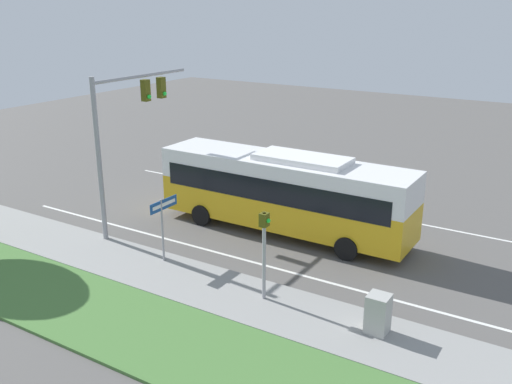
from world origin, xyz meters
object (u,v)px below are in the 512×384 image
at_px(utility_cabinet, 378,314).
at_px(street_sign, 163,218).
at_px(signal_gantry, 126,121).
at_px(pedestrian_signal, 264,242).
at_px(bus, 284,189).

bearing_deg(utility_cabinet, street_sign, 86.21).
bearing_deg(signal_gantry, pedestrian_signal, -107.00).
relative_size(street_sign, utility_cabinet, 2.11).
xyz_separation_m(pedestrian_signal, street_sign, (0.57, 4.67, -0.29)).
bearing_deg(pedestrian_signal, signal_gantry, 73.00).
height_order(street_sign, utility_cabinet, street_sign).
bearing_deg(bus, signal_gantry, 118.54).
distance_m(signal_gantry, utility_cabinet, 12.84).
height_order(pedestrian_signal, street_sign, pedestrian_signal).
height_order(bus, street_sign, bus).
xyz_separation_m(street_sign, utility_cabinet, (-0.56, -8.52, -1.09)).
distance_m(pedestrian_signal, street_sign, 4.71).
xyz_separation_m(bus, utility_cabinet, (-5.58, -6.24, -1.19)).
relative_size(bus, pedestrian_signal, 3.57).
bearing_deg(bus, street_sign, 155.53).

